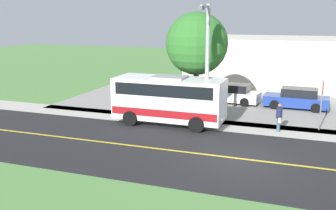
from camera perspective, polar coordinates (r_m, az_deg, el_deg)
name	(u,v)px	position (r m, az deg, el deg)	size (l,w,h in m)	color
ground_plane	(241,159)	(17.91, 10.82, -7.91)	(120.00, 120.00, 0.00)	#548442
road_surface	(241,159)	(17.91, 10.82, -7.89)	(8.00, 100.00, 0.01)	black
sidewalk	(255,128)	(22.81, 12.88, -3.42)	(2.40, 100.00, 0.01)	#B2ADA3
parking_lot_surface	(309,106)	(29.68, 20.34, -0.13)	(14.00, 36.00, 0.01)	gray
road_centre_line	(241,159)	(17.91, 10.82, -7.88)	(0.16, 100.00, 0.00)	gold
shuttle_bus_front	(169,98)	(22.90, 0.22, 1.09)	(2.74, 6.68, 2.91)	white
pedestrian_with_bags	(279,117)	(22.38, 16.26, -1.68)	(0.72, 0.34, 1.60)	#335972
stop_sign	(322,97)	(23.14, 22.03, 1.18)	(0.76, 0.07, 2.88)	slate
street_light_pole	(207,60)	(22.22, 5.81, 6.74)	(1.97, 0.24, 7.05)	#9E9EA3
parked_car_near	(230,94)	(29.20, 9.32, 1.69)	(2.35, 4.56, 1.45)	white
parked_car_far	(297,99)	(28.50, 18.68, 0.90)	(2.18, 4.48, 1.45)	navy
tree_curbside	(197,44)	(24.94, 4.31, 9.09)	(4.03, 4.03, 6.68)	brown
commercial_building	(319,63)	(38.24, 21.68, 5.92)	(10.00, 23.54, 4.44)	beige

